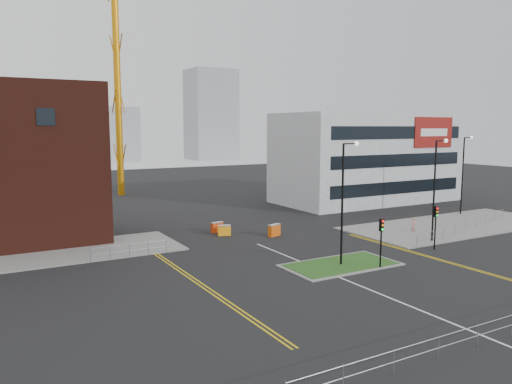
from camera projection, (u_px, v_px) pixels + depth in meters
The scene contains 26 objects.
ground at pixel (402, 303), 29.10m from camera, with size 200.00×200.00×0.00m, color black.
pavement_right at pixel (455, 225), 51.95m from camera, with size 24.00×10.00×0.12m, color slate.
island_kerb at pixel (341, 265), 36.97m from camera, with size 8.60×4.60×0.08m, color slate.
grass_island at pixel (341, 265), 36.97m from camera, with size 8.00×4.00×0.12m, color #22531B.
office_block at pixel (367, 158), 68.64m from camera, with size 25.00×12.20×12.00m.
tower_crane at pixel (153, 11), 74.66m from camera, with size 53.01×1.97×39.98m.
streetlamp_island at pixel (345, 193), 36.39m from camera, with size 1.46×0.36×9.18m.
streetlamp_right_near at pixel (436, 182), 44.00m from camera, with size 1.46×0.36×9.18m.
streetlamp_right_far at pixel (464, 169), 57.76m from camera, with size 1.46×0.36×9.18m.
traffic_light_island at pixel (381, 234), 35.89m from camera, with size 0.28×0.33×3.65m.
traffic_light_right at pixel (436, 219), 41.54m from camera, with size 0.28×0.33×3.65m.
railing_front at pixel (496, 325), 23.83m from camera, with size 24.05×0.05×1.10m.
railing_left at pixel (130, 248), 39.13m from camera, with size 6.05×0.05×1.10m.
railing_right at pixel (466, 224), 48.97m from camera, with size 19.05×5.05×1.10m.
centre_line at pixel (378, 293), 30.83m from camera, with size 0.15×30.00×0.01m, color silver.
yellow_left_a at pixel (193, 281), 33.31m from camera, with size 0.12×24.00×0.01m, color gold.
yellow_left_b at pixel (197, 280), 33.45m from camera, with size 0.12×24.00×0.01m, color gold.
yellow_right_a at pixel (433, 258), 38.93m from camera, with size 0.12×20.00×0.01m, color gold.
yellow_right_b at pixel (435, 258), 39.08m from camera, with size 0.12×20.00×0.01m, color gold.
skyline_b at pixel (94, 135), 145.01m from camera, with size 24.00×12.00×16.00m, color gray.
skyline_c at pixel (211, 115), 157.10m from camera, with size 14.00×12.00×28.00m, color gray.
skyline_d at pixel (24, 142), 145.06m from camera, with size 30.00×12.00×12.00m, color gray.
pedestrian at pixel (414, 225), 48.18m from camera, with size 0.56×0.37×1.53m, color tan.
barrier_left at pixel (217, 227), 48.49m from camera, with size 1.26×0.58×1.02m.
barrier_mid at pixel (274, 230), 46.89m from camera, with size 1.41×0.84×1.12m.
barrier_right at pixel (224, 230), 47.11m from camera, with size 1.26×0.69×1.01m.
Camera 1 is at (-21.27, -20.14, 10.18)m, focal length 35.00 mm.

